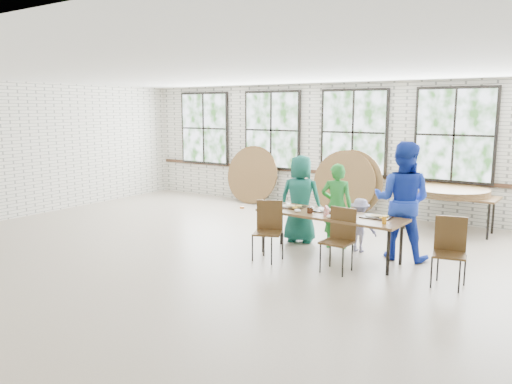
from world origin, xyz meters
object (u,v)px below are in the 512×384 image
at_px(dining_table, 330,217).
at_px(chair_near_left, 269,225).
at_px(chair_near_right, 340,234).
at_px(storage_table, 449,197).

height_order(dining_table, chair_near_left, chair_near_left).
xyz_separation_m(chair_near_right, storage_table, (0.78, 3.44, 0.13)).
bearing_deg(storage_table, dining_table, -108.64).
distance_m(dining_table, chair_near_left, 0.99).
distance_m(chair_near_right, storage_table, 3.53).
height_order(dining_table, storage_table, same).
xyz_separation_m(dining_table, chair_near_right, (0.39, -0.47, -0.13)).
bearing_deg(chair_near_left, dining_table, 11.55).
bearing_deg(chair_near_right, storage_table, 80.89).
relative_size(chair_near_left, chair_near_right, 1.00).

